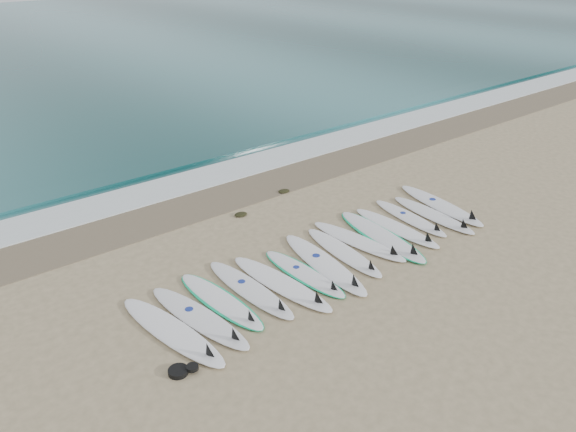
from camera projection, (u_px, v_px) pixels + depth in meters
ground at (330, 257)px, 12.02m from camera, size 120.00×120.00×0.00m
wet_sand_band at (225, 196)px, 14.88m from camera, size 120.00×1.80×0.01m
foam_band at (198, 179)px, 15.86m from camera, size 120.00×1.40×0.04m
wave_crest at (173, 163)px, 16.89m from camera, size 120.00×1.00×0.10m
surfboard_0 at (174, 332)px, 9.65m from camera, size 0.99×2.82×0.35m
surfboard_1 at (201, 318)px, 10.01m from camera, size 0.92×2.71×0.34m
surfboard_2 at (221, 301)px, 10.50m from camera, size 0.77×2.50×0.31m
surfboard_3 at (252, 290)px, 10.81m from camera, size 0.62×2.62×0.33m
surfboard_4 at (283, 284)px, 10.99m from camera, size 0.84×2.77×0.35m
surfboard_5 at (305, 274)px, 11.36m from camera, size 0.64×2.35×0.30m
surfboard_6 at (326, 264)px, 11.64m from camera, size 0.97×2.92×0.37m
surfboard_7 at (345, 253)px, 12.09m from camera, size 0.77×2.55×0.32m
surfboard_8 at (360, 242)px, 12.53m from camera, size 0.83×2.63×0.33m
surfboard_9 at (382, 236)px, 12.76m from camera, size 1.06×2.95×0.37m
surfboard_10 at (398, 228)px, 13.10m from camera, size 0.54×2.55×0.33m
surfboard_11 at (412, 218)px, 13.58m from camera, size 0.72×2.41×0.30m
surfboard_12 at (435, 215)px, 13.71m from camera, size 0.68×2.56×0.32m
surfboard_13 at (442, 206)px, 14.20m from camera, size 0.98×2.90×0.36m
seaweed_near at (241, 214)px, 13.82m from camera, size 0.33×0.26×0.06m
seaweed_far at (284, 191)px, 15.08m from camera, size 0.33×0.25×0.06m
leash_coil at (181, 370)px, 8.81m from camera, size 0.46×0.36×0.11m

